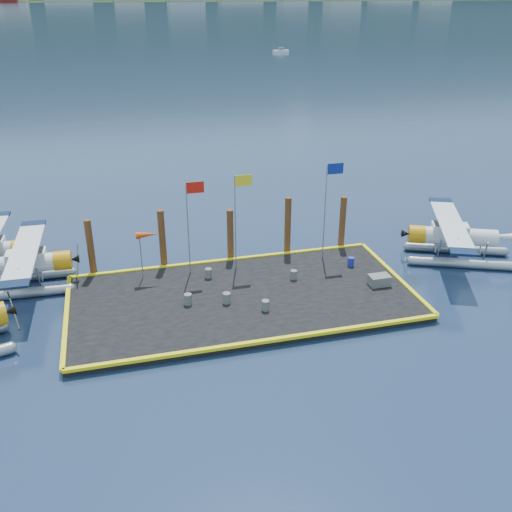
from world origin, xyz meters
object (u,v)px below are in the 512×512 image
at_px(piling_1, 162,241).
at_px(piling_4, 342,224).
at_px(seaplane_d, 455,239).
at_px(piling_3, 288,227).
at_px(drum_1, 265,305).
at_px(seaplane_b, 21,267).
at_px(piling_2, 230,237).
at_px(drum_4, 351,262).
at_px(windsock, 147,236).
at_px(drum_0, 188,299).
at_px(drum_5, 208,273).
at_px(flagpole_blue, 328,197).
at_px(flagpole_red, 191,214).
at_px(piling_0, 91,250).
at_px(drum_2, 294,275).
at_px(drum_3, 227,298).
at_px(flagpole_yellow, 238,208).
at_px(crate, 379,280).

relative_size(piling_1, piling_4, 1.05).
relative_size(seaplane_d, piling_3, 2.30).
xyz_separation_m(drum_1, piling_1, (-4.89, 7.37, 1.40)).
height_order(seaplane_b, piling_4, piling_4).
xyz_separation_m(seaplane_b, piling_2, (13.18, 0.48, 0.37)).
relative_size(drum_4, windsock, 0.19).
relative_size(drum_0, drum_5, 1.06).
height_order(seaplane_d, flagpole_blue, flagpole_blue).
bearing_deg(flagpole_red, piling_0, 165.54).
relative_size(drum_2, drum_3, 0.92).
relative_size(flagpole_red, piling_2, 1.58).
bearing_deg(piling_3, drum_2, -102.02).
relative_size(drum_1, piling_3, 0.14).
bearing_deg(windsock, seaplane_d, -5.18).
bearing_deg(drum_4, flagpole_blue, 123.67).
xyz_separation_m(drum_5, flagpole_blue, (8.20, 0.99, 3.98)).
bearing_deg(drum_0, windsock, 114.06).
bearing_deg(seaplane_b, drum_1, 64.56).
height_order(drum_3, piling_4, piling_4).
bearing_deg(windsock, drum_4, -7.51).
relative_size(drum_5, piling_1, 0.15).
relative_size(flagpole_yellow, flagpole_blue, 0.95).
bearing_deg(windsock, drum_2, -16.39).
bearing_deg(piling_3, windsock, -170.47).
xyz_separation_m(flagpole_yellow, piling_0, (-9.20, 1.60, -2.51)).
xyz_separation_m(seaplane_b, flagpole_blue, (19.38, -1.12, 3.16)).
relative_size(piling_0, piling_1, 0.95).
height_order(seaplane_b, piling_3, piling_3).
bearing_deg(flagpole_blue, crate, -69.11).
height_order(flagpole_blue, piling_3, flagpole_blue).
bearing_deg(piling_4, flagpole_red, -171.57).
bearing_deg(drum_4, piling_4, 78.43).
bearing_deg(flagpole_yellow, flagpole_blue, -0.00).
distance_m(drum_0, windsock, 5.04).
xyz_separation_m(seaplane_b, drum_1, (13.57, -6.89, -0.83)).
distance_m(piling_0, piling_2, 9.00).
bearing_deg(piling_2, piling_4, 0.00).
relative_size(crate, flagpole_red, 0.21).
distance_m(seaplane_d, flagpole_red, 17.89).
distance_m(seaplane_d, crate, 7.41).
relative_size(crate, flagpole_yellow, 0.20).
bearing_deg(flagpole_yellow, drum_2, -41.09).
distance_m(drum_0, drum_4, 11.30).
relative_size(drum_5, flagpole_blue, 0.09).
bearing_deg(crate, drum_5, 160.07).
height_order(piling_0, piling_1, piling_1).
distance_m(drum_2, drum_4, 4.29).
bearing_deg(drum_5, drum_2, -16.85).
xyz_separation_m(drum_0, piling_2, (3.74, 5.59, 1.18)).
xyz_separation_m(seaplane_d, drum_1, (-14.39, -3.93, -0.87)).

